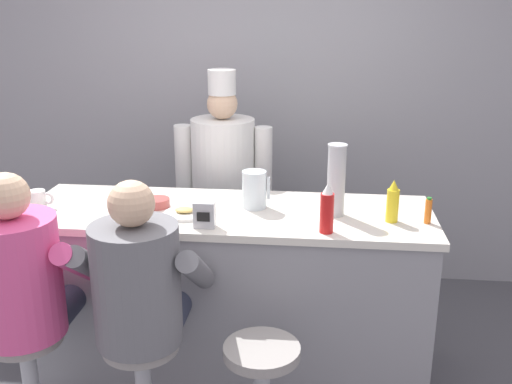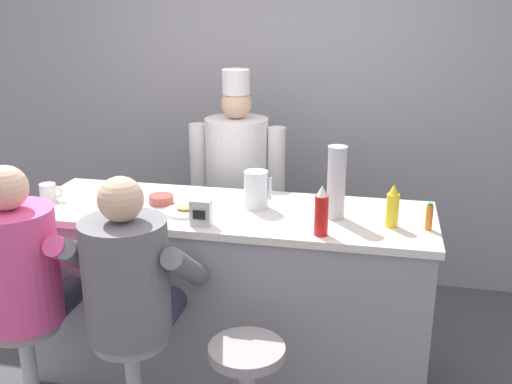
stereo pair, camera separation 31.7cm
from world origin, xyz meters
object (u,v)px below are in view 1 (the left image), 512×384
at_px(hot_sauce_bottle_orange, 428,211).
at_px(napkin_dispenser_chrome, 204,215).
at_px(empty_stool_round, 262,384).
at_px(ketchup_bottle_red, 327,210).
at_px(mustard_bottle_yellow, 393,202).
at_px(water_pitcher_clear, 254,190).
at_px(cereal_bowl, 157,203).
at_px(cup_stack_steel, 336,180).
at_px(coffee_mug_white, 38,199).
at_px(breakfast_plate, 185,213).
at_px(diner_seated_pink, 22,283).
at_px(diner_seated_grey, 140,291).
at_px(cook_in_whites_near, 224,183).

distance_m(hot_sauce_bottle_orange, napkin_dispenser_chrome, 1.14).
height_order(napkin_dispenser_chrome, empty_stool_round, napkin_dispenser_chrome).
bearing_deg(ketchup_bottle_red, mustard_bottle_yellow, 29.26).
distance_m(water_pitcher_clear, cereal_bowl, 0.54).
bearing_deg(water_pitcher_clear, mustard_bottle_yellow, -10.92).
xyz_separation_m(cereal_bowl, cup_stack_steel, (0.97, -0.02, 0.17)).
xyz_separation_m(coffee_mug_white, napkin_dispenser_chrome, (0.97, -0.20, 0.02)).
xyz_separation_m(cereal_bowl, coffee_mug_white, (-0.65, -0.08, 0.02)).
bearing_deg(ketchup_bottle_red, empty_stool_round, -123.98).
bearing_deg(coffee_mug_white, breakfast_plate, -2.72).
distance_m(breakfast_plate, cereal_bowl, 0.22).
relative_size(breakfast_plate, empty_stool_round, 0.37).
bearing_deg(empty_stool_round, cup_stack_steel, 64.09).
distance_m(breakfast_plate, coffee_mug_white, 0.83).
distance_m(ketchup_bottle_red, diner_seated_pink, 1.48).
bearing_deg(mustard_bottle_yellow, empty_stool_round, -135.65).
height_order(mustard_bottle_yellow, cereal_bowl, mustard_bottle_yellow).
bearing_deg(diner_seated_grey, coffee_mug_white, 141.68).
bearing_deg(cook_in_whites_near, diner_seated_pink, -116.74).
distance_m(cup_stack_steel, napkin_dispenser_chrome, 0.71).
height_order(water_pitcher_clear, cup_stack_steel, cup_stack_steel).
bearing_deg(ketchup_bottle_red, breakfast_plate, 167.82).
distance_m(hot_sauce_bottle_orange, cook_in_whites_near, 1.49).
xyz_separation_m(ketchup_bottle_red, napkin_dispenser_chrome, (-0.61, 0.00, -0.05)).
relative_size(ketchup_bottle_red, hot_sauce_bottle_orange, 1.83).
distance_m(cereal_bowl, cup_stack_steel, 0.99).
relative_size(mustard_bottle_yellow, empty_stool_round, 0.37).
bearing_deg(diner_seated_grey, ketchup_bottle_red, 24.14).
bearing_deg(mustard_bottle_yellow, breakfast_plate, -178.56).
bearing_deg(hot_sauce_bottle_orange, breakfast_plate, -179.03).
relative_size(ketchup_bottle_red, diner_seated_grey, 0.18).
bearing_deg(coffee_mug_white, mustard_bottle_yellow, -0.36).
distance_m(hot_sauce_bottle_orange, coffee_mug_white, 2.09).
xyz_separation_m(water_pitcher_clear, breakfast_plate, (-0.35, -0.17, -0.09)).
relative_size(cereal_bowl, diner_seated_grey, 0.10).
bearing_deg(hot_sauce_bottle_orange, napkin_dispenser_chrome, -170.94).
height_order(hot_sauce_bottle_orange, napkin_dispenser_chrome, hot_sauce_bottle_orange).
distance_m(diner_seated_grey, cook_in_whites_near, 1.45).
xyz_separation_m(breakfast_plate, diner_seated_pink, (-0.66, -0.54, -0.18)).
height_order(water_pitcher_clear, breakfast_plate, water_pitcher_clear).
relative_size(ketchup_bottle_red, coffee_mug_white, 1.79).
height_order(cereal_bowl, coffee_mug_white, coffee_mug_white).
xyz_separation_m(breakfast_plate, cereal_bowl, (-0.18, 0.12, 0.01)).
relative_size(diner_seated_pink, diner_seated_grey, 1.01).
xyz_separation_m(cereal_bowl, diner_seated_pink, (-0.48, -0.66, -0.19)).
bearing_deg(coffee_mug_white, cook_in_whites_near, 44.02).
xyz_separation_m(cup_stack_steel, diner_seated_pink, (-1.45, -0.63, -0.36)).
xyz_separation_m(water_pitcher_clear, cereal_bowl, (-0.53, -0.05, -0.08)).
distance_m(cereal_bowl, napkin_dispenser_chrome, 0.42).
height_order(cereal_bowl, empty_stool_round, cereal_bowl).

